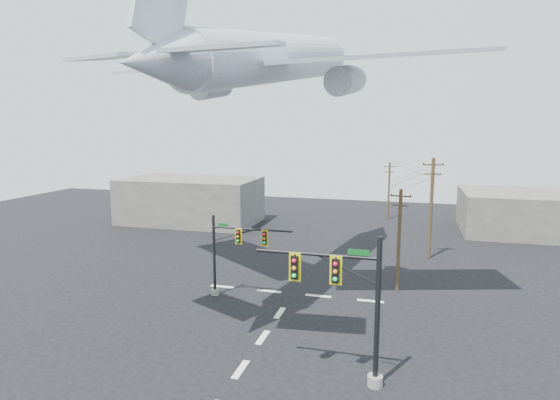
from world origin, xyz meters
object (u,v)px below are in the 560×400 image
(airliner, at_px, (275,59))
(utility_pole_c, at_px, (389,190))
(utility_pole_a, at_px, (399,238))
(utility_pole_b, at_px, (431,206))
(signal_mast_near, at_px, (350,306))
(signal_mast_far, at_px, (230,254))

(airliner, bearing_deg, utility_pole_c, -3.84)
(utility_pole_a, height_order, utility_pole_b, utility_pole_b)
(signal_mast_near, height_order, signal_mast_far, signal_mast_near)
(signal_mast_near, relative_size, utility_pole_b, 0.78)
(utility_pole_a, distance_m, utility_pole_c, 29.39)
(utility_pole_b, distance_m, airliner, 21.57)
(signal_mast_far, bearing_deg, utility_pole_a, 21.26)
(utility_pole_a, xyz_separation_m, airliner, (-9.63, -1.78, 13.75))
(airliner, bearing_deg, signal_mast_far, 148.06)
(utility_pole_b, bearing_deg, signal_mast_far, -144.69)
(signal_mast_far, distance_m, airliner, 15.18)
(utility_pole_b, xyz_separation_m, airliner, (-12.42, -12.12, 12.81))
(airliner, bearing_deg, utility_pole_a, -69.60)
(utility_pole_a, relative_size, utility_pole_b, 0.82)
(utility_pole_c, relative_size, airliner, 0.24)
(utility_pole_b, bearing_deg, airliner, -145.42)
(signal_mast_near, distance_m, utility_pole_c, 43.98)
(signal_mast_near, xyz_separation_m, utility_pole_c, (0.03, 43.98, 0.01))
(utility_pole_c, bearing_deg, utility_pole_b, -65.60)
(signal_mast_near, distance_m, utility_pole_a, 14.80)
(signal_mast_near, xyz_separation_m, airliner, (-7.59, 12.88, 13.91))
(utility_pole_a, bearing_deg, signal_mast_far, -148.62)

